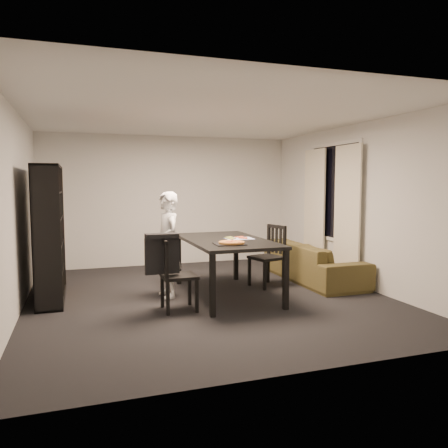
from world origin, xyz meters
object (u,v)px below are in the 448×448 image
object	(u,v)px
chair_right	(271,251)
sofa	(313,261)
bookshelf	(50,233)
chair_left	(172,270)
baking_tray	(230,244)
person	(167,245)
dining_table	(226,244)
pepperoni_pizza	(232,242)

from	to	relation	value
chair_right	sofa	size ratio (longest dim) A/B	0.44
bookshelf	sofa	distance (m)	4.23
chair_left	baking_tray	distance (m)	0.84
chair_left	person	world-z (taller)	person
bookshelf	baking_tray	bearing A→B (deg)	-26.32
dining_table	sofa	world-z (taller)	dining_table
person	baking_tray	bearing A→B (deg)	36.26
dining_table	person	xyz separation A→B (m)	(-0.83, 0.20, 0.01)
chair_right	sofa	xyz separation A→B (m)	(0.85, 0.13, -0.24)
chair_right	person	bearing A→B (deg)	-100.25
person	pepperoni_pizza	distance (m)	1.04
baking_tray	sofa	distance (m)	2.19
chair_left	pepperoni_pizza	world-z (taller)	chair_left
dining_table	person	world-z (taller)	person
person	pepperoni_pizza	world-z (taller)	person
dining_table	chair_left	xyz separation A→B (m)	(-0.92, -0.52, -0.22)
dining_table	baking_tray	size ratio (longest dim) A/B	5.01
chair_right	pepperoni_pizza	size ratio (longest dim) A/B	2.80
chair_left	dining_table	bearing A→B (deg)	-60.50
dining_table	chair_left	bearing A→B (deg)	-150.39
dining_table	baking_tray	world-z (taller)	baking_tray
bookshelf	chair_left	bearing A→B (deg)	-36.73
bookshelf	dining_table	size ratio (longest dim) A/B	0.95
bookshelf	pepperoni_pizza	xyz separation A→B (m)	(2.33, -1.15, -0.09)
dining_table	sofa	bearing A→B (deg)	15.51
chair_left	baking_tray	world-z (taller)	chair_left
sofa	dining_table	bearing A→B (deg)	105.51
sofa	person	bearing A→B (deg)	96.27
baking_tray	pepperoni_pizza	xyz separation A→B (m)	(0.03, -0.01, 0.02)
sofa	pepperoni_pizza	bearing A→B (deg)	118.92
chair_right	baking_tray	distance (m)	1.38
bookshelf	person	xyz separation A→B (m)	(1.60, -0.41, -0.18)
chair_right	pepperoni_pizza	bearing A→B (deg)	-63.49
person	sofa	world-z (taller)	person
chair_left	person	size ratio (longest dim) A/B	0.61
sofa	baking_tray	bearing A→B (deg)	118.36
chair_left	pepperoni_pizza	size ratio (longest dim) A/B	2.69
person	baking_tray	size ratio (longest dim) A/B	3.83
dining_table	baking_tray	bearing A→B (deg)	-104.04
bookshelf	pepperoni_pizza	world-z (taller)	bookshelf
baking_tray	dining_table	bearing A→B (deg)	75.96
chair_right	dining_table	bearing A→B (deg)	-83.60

